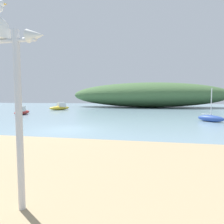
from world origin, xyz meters
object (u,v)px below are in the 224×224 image
(sailboat_by_sandbar, at_px, (211,118))
(motorboat_near_shore, at_px, (60,107))
(mast_structure, at_px, (6,55))
(motorboat_east_reach, at_px, (22,111))

(sailboat_by_sandbar, bearing_deg, motorboat_near_shore, 148.71)
(sailboat_by_sandbar, xyz_separation_m, motorboat_near_shore, (-21.76, 13.23, 0.18))
(mast_structure, relative_size, sailboat_by_sandbar, 1.11)
(motorboat_near_shore, bearing_deg, motorboat_east_reach, -94.13)
(sailboat_by_sandbar, height_order, motorboat_near_shore, sailboat_by_sandbar)
(mast_structure, xyz_separation_m, motorboat_near_shore, (-13.54, 29.43, -2.51))
(mast_structure, relative_size, motorboat_east_reach, 1.05)
(motorboat_east_reach, bearing_deg, motorboat_near_shore, 85.87)
(sailboat_by_sandbar, bearing_deg, motorboat_east_reach, 171.27)
(sailboat_by_sandbar, xyz_separation_m, motorboat_east_reach, (-22.47, 3.45, 0.08))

